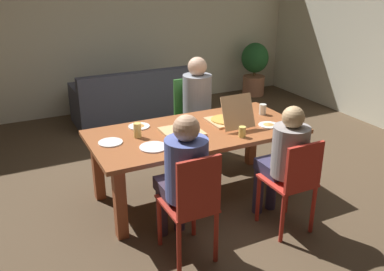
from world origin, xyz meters
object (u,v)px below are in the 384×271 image
Objects in this scene: drinking_glass_2 at (263,109)px; dining_table at (196,140)px; drinking_glass_0 at (242,132)px; potted_plant at (254,66)px; pizza_box_1 at (228,119)px; drinking_glass_1 at (137,130)px; pizza_box_0 at (182,132)px; chair_2 at (194,114)px; plate_0 at (269,125)px; couch at (133,102)px; plate_2 at (154,147)px; plate_3 at (139,126)px; person_1 at (183,173)px; plate_1 at (110,142)px; person_0 at (285,156)px; chair_1 at (192,203)px; chair_0 at (294,181)px; person_2 at (199,100)px.

dining_table is at bearing -173.28° from drinking_glass_2.
potted_plant is (2.30, 3.18, -0.25)m from drinking_glass_0.
pizza_box_1 reaches higher than drinking_glass_1.
pizza_box_0 is at bearing -134.48° from potted_plant.
chair_2 is 1.21m from pizza_box_0.
pizza_box_1 is at bearing 144.27° from plate_0.
chair_2 is 6.68× the size of drinking_glass_1.
couch is (-0.23, 2.45, -0.49)m from pizza_box_1.
pizza_box_1 is 0.49× the size of potted_plant.
pizza_box_1 is 0.96m from plate_2.
pizza_box_1 is 0.92m from plate_3.
dining_table is at bearing 56.75° from person_1.
plate_1 is 0.13× the size of couch.
plate_1 is (-1.24, 0.03, -0.04)m from pizza_box_1.
person_0 reaches higher than plate_2.
pizza_box_1 is 0.39m from drinking_glass_0.
plate_2 is 0.55m from plate_3.
chair_1 is 0.25m from person_1.
chair_0 is 0.69m from drinking_glass_0.
chair_1 reaches higher than drinking_glass_1.
couch is (-0.31, 3.29, -0.40)m from person_0.
chair_0 is at bearing -36.56° from plate_2.
potted_plant is at bearing 7.99° from couch.
drinking_glass_1 is at bearing -111.96° from plate_3.
drinking_glass_1 reaches higher than drinking_glass_0.
couch is at bearing 72.80° from drinking_glass_1.
person_2 is (-0.00, 1.66, 0.05)m from person_0.
chair_1 is 0.74m from plate_2.
drinking_glass_2 is at bearing 0.89° from drinking_glass_1.
potted_plant is (1.75, 2.72, -0.26)m from drinking_glass_2.
chair_2 is 8.23× the size of drinking_glass_2.
person_0 is 0.65m from plate_0.
person_0 reaches higher than potted_plant.
plate_3 is (-0.95, 1.30, 0.23)m from chair_0.
person_0 is at bearing -40.39° from drinking_glass_1.
person_2 is 1.30m from drinking_glass_1.
person_0 is 0.67× the size of couch.
person_0 is 1.01m from drinking_glass_2.
drinking_glass_1 reaches higher than plate_2.
plate_2 is (-0.54, -0.22, 0.11)m from dining_table.
drinking_glass_2 is (1.37, 0.88, 0.06)m from person_1.
plate_1 is (-0.35, 0.83, 0.01)m from person_1.
person_0 is at bearing -120.60° from potted_plant.
person_2 is (-0.00, 1.81, 0.23)m from chair_0.
person_2 is at bearing 61.17° from dining_table.
drinking_glass_0 is at bearing -96.52° from chair_2.
plate_1 is at bearing -141.53° from potted_plant.
potted_plant is at bearing 57.25° from drinking_glass_2.
drinking_glass_0 reaches higher than dining_table.
plate_1 is at bearing -178.56° from drinking_glass_2.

